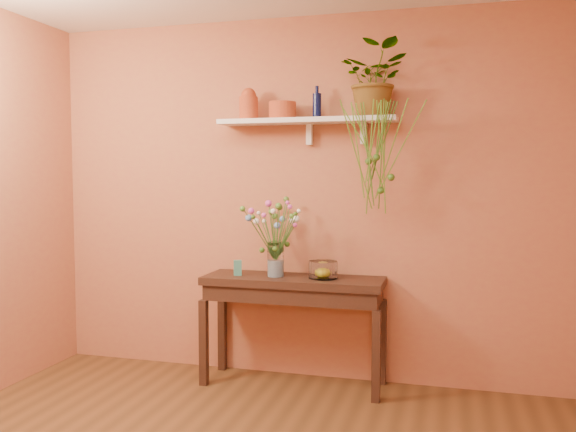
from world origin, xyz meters
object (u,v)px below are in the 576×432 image
at_px(terracotta_jug, 249,104).
at_px(spider_plant, 376,80).
at_px(blue_bottle, 317,105).
at_px(sideboard, 293,293).
at_px(glass_vase, 276,262).
at_px(glass_bowl, 323,270).
at_px(bouquet, 274,222).

height_order(terracotta_jug, spider_plant, spider_plant).
bearing_deg(blue_bottle, terracotta_jug, -175.64).
xyz_separation_m(sideboard, glass_vase, (-0.13, -0.01, 0.22)).
relative_size(glass_vase, glass_bowl, 1.22).
bearing_deg(glass_bowl, glass_vase, -178.31).
distance_m(spider_plant, glass_vase, 1.47).
xyz_separation_m(terracotta_jug, glass_vase, (0.23, -0.09, -1.15)).
xyz_separation_m(spider_plant, glass_vase, (-0.70, -0.12, -1.29)).
relative_size(sideboard, glass_bowl, 6.35).
bearing_deg(terracotta_jug, bouquet, -20.62).
bearing_deg(terracotta_jug, glass_vase, -21.46).
height_order(sideboard, terracotta_jug, terracotta_jug).
relative_size(bouquet, glass_bowl, 2.22).
bearing_deg(terracotta_jug, sideboard, -12.66).
bearing_deg(blue_bottle, glass_vase, -154.55).
distance_m(sideboard, glass_vase, 0.26).
bearing_deg(glass_vase, glass_bowl, 1.69).
bearing_deg(blue_bottle, bouquet, -156.71).
height_order(glass_vase, bouquet, bouquet).
bearing_deg(terracotta_jug, glass_bowl, -7.95).
distance_m(terracotta_jug, glass_vase, 1.18).
distance_m(sideboard, blue_bottle, 1.37).
xyz_separation_m(terracotta_jug, blue_bottle, (0.51, 0.04, -0.02)).
bearing_deg(glass_bowl, terracotta_jug, 172.05).
xyz_separation_m(spider_plant, glass_bowl, (-0.35, -0.11, -1.34)).
relative_size(glass_vase, bouquet, 0.55).
xyz_separation_m(blue_bottle, bouquet, (-0.28, -0.12, -0.84)).
distance_m(terracotta_jug, spider_plant, 0.94).
relative_size(sideboard, blue_bottle, 5.65).
bearing_deg(glass_vase, spider_plant, 9.45).
bearing_deg(glass_bowl, sideboard, -179.94).
xyz_separation_m(sideboard, spider_plant, (0.57, 0.11, 1.51)).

